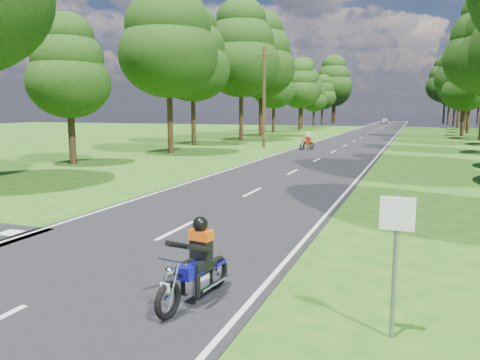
% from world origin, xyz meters
% --- Properties ---
extents(ground, '(160.00, 160.00, 0.00)m').
position_xyz_m(ground, '(0.00, 0.00, 0.00)').
color(ground, '#1F5112').
rests_on(ground, ground).
extents(main_road, '(7.00, 140.00, 0.02)m').
position_xyz_m(main_road, '(0.00, 50.00, 0.01)').
color(main_road, black).
rests_on(main_road, ground).
extents(road_markings, '(7.40, 140.00, 0.01)m').
position_xyz_m(road_markings, '(-0.14, 48.13, 0.02)').
color(road_markings, silver).
rests_on(road_markings, main_road).
extents(treeline, '(40.00, 115.35, 14.78)m').
position_xyz_m(treeline, '(1.43, 60.06, 8.25)').
color(treeline, black).
rests_on(treeline, ground).
extents(telegraph_pole, '(1.20, 0.26, 8.00)m').
position_xyz_m(telegraph_pole, '(-6.00, 28.00, 4.07)').
color(telegraph_pole, '#382616').
rests_on(telegraph_pole, ground).
extents(road_sign, '(0.45, 0.07, 2.00)m').
position_xyz_m(road_sign, '(5.50, -2.01, 1.34)').
color(road_sign, slate).
rests_on(road_sign, ground).
extents(rider_near_blue, '(0.79, 1.73, 1.39)m').
position_xyz_m(rider_near_blue, '(2.47, -1.92, 0.71)').
color(rider_near_blue, '#0D0C84').
rests_on(rider_near_blue, main_road).
extents(rider_far_red, '(1.07, 1.70, 1.35)m').
position_xyz_m(rider_far_red, '(-2.18, 26.97, 0.69)').
color(rider_far_red, '#B4280D').
rests_on(rider_far_red, main_road).
extents(distant_car, '(2.09, 3.93, 1.27)m').
position_xyz_m(distant_car, '(-0.89, 95.77, 0.66)').
color(distant_car, '#B0B3B7').
rests_on(distant_car, main_road).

